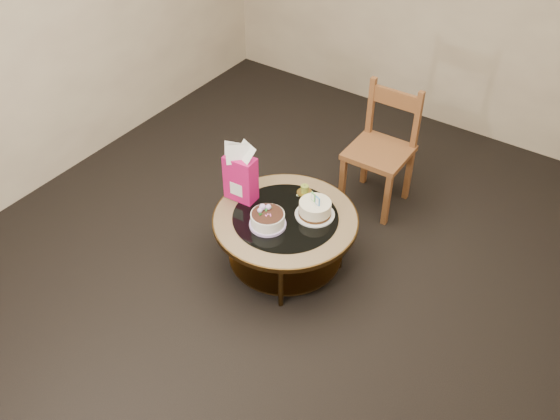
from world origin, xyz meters
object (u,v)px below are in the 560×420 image
Objects in this scene: cream_cake at (315,209)px; dining_chair at (382,149)px; decorated_cake at (268,220)px; coffee_table at (285,225)px; gift_bag at (240,173)px.

cream_cake is 0.28× the size of dining_chair.
coffee_table is at bearing 70.99° from decorated_cake.
gift_bag is 1.22m from dining_chair.
gift_bag is 0.45× the size of dining_chair.
cream_cake reaches higher than coffee_table.
dining_chair is at bearing 58.83° from gift_bag.
dining_chair is at bearing 79.96° from coffee_table.
decorated_cake is 0.91× the size of cream_cake.
decorated_cake is 0.34m from cream_cake.
coffee_table is 0.25m from cream_cake.
coffee_table is 4.03× the size of decorated_cake.
coffee_table is 0.20m from decorated_cake.
gift_bag is at bearing -143.30° from cream_cake.
dining_chair is at bearing 78.86° from decorated_cake.
decorated_cake is 0.25× the size of dining_chair.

